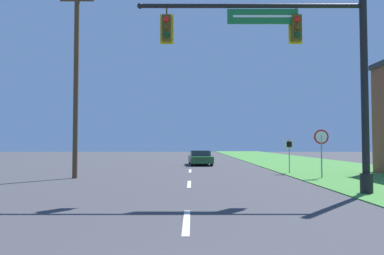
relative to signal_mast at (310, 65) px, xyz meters
name	(u,v)px	position (x,y,z in m)	size (l,w,h in m)	color
grass_verge_right	(312,164)	(6.14, 19.24, -4.66)	(10.00, 110.00, 0.04)	#428438
road_center_line	(191,171)	(-4.36, 11.24, -4.67)	(0.16, 34.80, 0.01)	silver
signal_mast	(310,65)	(0.00, 0.00, 0.00)	(8.51, 0.47, 7.70)	black
car_ahead	(202,158)	(-3.54, 18.30, -4.07)	(2.07, 4.53, 1.19)	black
stop_sign	(323,143)	(2.50, 5.96, -2.81)	(0.76, 0.07, 2.50)	gray
route_sign_post	(291,148)	(1.67, 9.23, -3.15)	(0.55, 0.06, 2.03)	gray
utility_pole_near	(78,77)	(-10.38, 6.16, 0.68)	(1.80, 0.26, 10.39)	#4C3823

